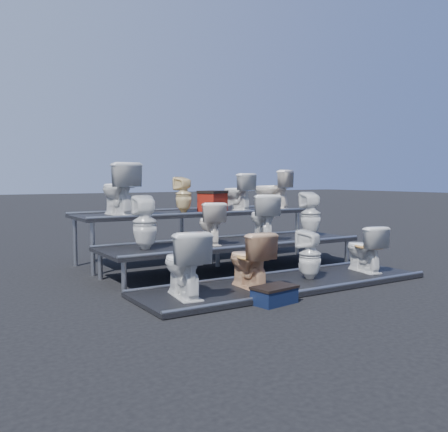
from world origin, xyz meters
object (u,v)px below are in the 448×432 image
toilet_7 (311,214)px  toilet_10 (237,192)px  toilet_6 (263,217)px  step_stool (274,296)px  red_crate (213,202)px  toilet_2 (310,254)px  toilet_11 (272,189)px  toilet_4 (145,222)px  toilet_5 (211,223)px  toilet_0 (184,263)px  toilet_8 (119,189)px  toilet_3 (364,248)px  toilet_1 (249,259)px  toilet_9 (184,195)px

toilet_7 → toilet_10: (-0.67, 1.30, 0.36)m
toilet_6 → step_stool: 2.44m
toilet_7 → step_stool: toilet_7 is taller
step_stool → red_crate: bearing=62.6°
toilet_2 → toilet_11: toilet_11 is taller
toilet_4 → toilet_11: toilet_11 is taller
toilet_7 → step_stool: size_ratio=1.51×
toilet_11 → toilet_5: bearing=6.1°
toilet_0 → toilet_4: bearing=-84.3°
step_stool → toilet_8: bearing=92.9°
toilet_4 → red_crate: size_ratio=1.69×
toilet_7 → toilet_11: (0.15, 1.30, 0.40)m
toilet_3 → toilet_8: bearing=-32.4°
toilet_1 → toilet_3: (2.10, 0.00, -0.02)m
toilet_3 → toilet_5: (-1.92, 1.30, 0.37)m
toilet_7 → toilet_10: bearing=-46.1°
toilet_8 → step_stool: toilet_8 is taller
toilet_3 → toilet_6: size_ratio=0.93×
toilet_1 → toilet_7: size_ratio=0.96×
toilet_3 → toilet_8: size_ratio=0.82×
toilet_5 → toilet_7: bearing=-163.2°
toilet_8 → toilet_10: size_ratio=1.23×
toilet_7 → step_stool: 3.10m
toilet_0 → toilet_5: toilet_5 is taller
step_stool → toilet_4: bearing=102.9°
toilet_5 → toilet_3: bearing=162.7°
toilet_5 → toilet_8: 1.70m
toilet_5 → toilet_10: bearing=-119.0°
toilet_9 → toilet_10: 1.12m
toilet_0 → toilet_7: size_ratio=1.05×
toilet_2 → toilet_4: toilet_4 is taller
toilet_6 → toilet_8: (-1.96, 1.30, 0.45)m
toilet_0 → toilet_4: size_ratio=1.05×
toilet_7 → toilet_9: (-1.79, 1.30, 0.33)m
toilet_4 → toilet_7: bearing=-170.0°
toilet_4 → toilet_9: size_ratio=1.22×
red_crate → toilet_3: bearing=-90.3°
toilet_4 → toilet_9: toilet_9 is taller
toilet_4 → toilet_11: (3.22, 1.30, 0.40)m
toilet_0 → toilet_11: bearing=-133.3°
toilet_6 → toilet_10: toilet_10 is taller
toilet_8 → step_stool: size_ratio=1.68×
toilet_0 → toilet_6: (2.11, 1.30, 0.37)m
toilet_3 → toilet_11: bearing=-85.7°
toilet_0 → toilet_10: toilet_10 is taller
toilet_0 → red_crate: bearing=-118.3°
toilet_1 → toilet_8: size_ratio=0.86×
toilet_3 → toilet_6: 1.66m
toilet_7 → toilet_8: (-2.98, 1.30, 0.44)m
toilet_3 → toilet_11: (0.24, 2.60, 0.83)m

